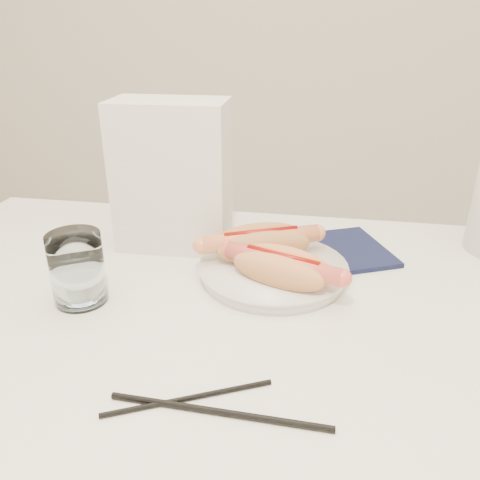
% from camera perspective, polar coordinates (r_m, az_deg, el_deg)
% --- Properties ---
extents(table, '(1.20, 0.80, 0.75)m').
position_cam_1_polar(table, '(0.72, -0.18, -13.22)').
color(table, white).
rests_on(table, ground).
extents(plate, '(0.24, 0.24, 0.02)m').
position_cam_1_polar(plate, '(0.78, 3.87, -3.70)').
color(plate, white).
rests_on(plate, table).
extents(hotdog_left, '(0.19, 0.13, 0.05)m').
position_cam_1_polar(hotdog_left, '(0.79, 2.43, -0.42)').
color(hotdog_left, tan).
rests_on(hotdog_left, plate).
extents(hotdog_right, '(0.18, 0.12, 0.05)m').
position_cam_1_polar(hotdog_right, '(0.73, 4.93, -3.21)').
color(hotdog_right, '#E7955A').
rests_on(hotdog_right, plate).
extents(water_glass, '(0.08, 0.08, 0.11)m').
position_cam_1_polar(water_glass, '(0.74, -18.36, -3.15)').
color(water_glass, white).
rests_on(water_glass, table).
extents(chopstick_near, '(0.24, 0.02, 0.01)m').
position_cam_1_polar(chopstick_near, '(0.54, -2.43, -19.30)').
color(chopstick_near, black).
rests_on(chopstick_near, table).
extents(chopstick_far, '(0.17, 0.09, 0.01)m').
position_cam_1_polar(chopstick_far, '(0.56, -6.00, -17.79)').
color(chopstick_far, black).
rests_on(chopstick_far, table).
extents(napkin_box, '(0.19, 0.11, 0.26)m').
position_cam_1_polar(napkin_box, '(0.86, -7.85, 7.36)').
color(napkin_box, silver).
rests_on(napkin_box, table).
extents(navy_napkin, '(0.21, 0.21, 0.01)m').
position_cam_1_polar(navy_napkin, '(0.88, 11.41, -1.22)').
color(navy_napkin, '#101534').
rests_on(navy_napkin, table).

